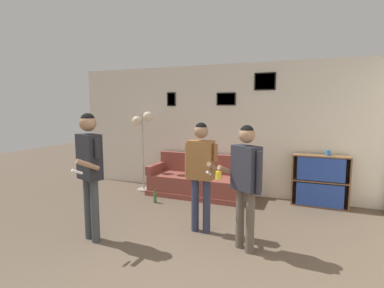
{
  "coord_description": "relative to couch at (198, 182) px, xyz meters",
  "views": [
    {
      "loc": [
        1.42,
        -2.11,
        1.83
      ],
      "look_at": [
        -0.25,
        1.97,
        1.28
      ],
      "focal_mm": 28.0,
      "sensor_mm": 36.0,
      "label": 1
    }
  ],
  "objects": [
    {
      "name": "floor_lamp",
      "position": [
        -1.24,
        -0.11,
        1.09
      ],
      "size": [
        0.49,
        0.28,
        1.73
      ],
      "color": "#ADA89E",
      "rests_on": "ground_plane"
    },
    {
      "name": "drinking_cup",
      "position": [
        2.44,
        0.2,
        0.72
      ],
      "size": [
        0.08,
        0.08,
        0.1
      ],
      "color": "blue",
      "rests_on": "bookshelf"
    },
    {
      "name": "person_player_foreground_left",
      "position": [
        -0.59,
        -2.53,
        0.8
      ],
      "size": [
        0.47,
        0.57,
        1.75
      ],
      "color": "#3D4247",
      "rests_on": "ground_plane"
    },
    {
      "name": "couch",
      "position": [
        0.0,
        0.0,
        0.0
      ],
      "size": [
        2.03,
        0.8,
        0.83
      ],
      "color": "brown",
      "rests_on": "ground_plane"
    },
    {
      "name": "bookshelf",
      "position": [
        2.33,
        0.2,
        0.19
      ],
      "size": [
        0.98,
        0.3,
        0.95
      ],
      "color": "brown",
      "rests_on": "ground_plane"
    },
    {
      "name": "bottle_on_floor",
      "position": [
        -0.59,
        -0.78,
        -0.18
      ],
      "size": [
        0.06,
        0.06,
        0.26
      ],
      "color": "#3D6638",
      "rests_on": "ground_plane"
    },
    {
      "name": "person_watcher_holding_cup",
      "position": [
        1.42,
        -2.02,
        0.7
      ],
      "size": [
        0.58,
        0.37,
        1.61
      ],
      "color": "brown",
      "rests_on": "ground_plane"
    },
    {
      "name": "wall_back",
      "position": [
        0.75,
        0.42,
        1.07
      ],
      "size": [
        7.67,
        0.08,
        2.7
      ],
      "color": "silver",
      "rests_on": "ground_plane"
    },
    {
      "name": "person_player_foreground_center",
      "position": [
        0.7,
        -1.7,
        0.7
      ],
      "size": [
        0.5,
        0.44,
        1.61
      ],
      "color": "#2D334C",
      "rests_on": "ground_plane"
    }
  ]
}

